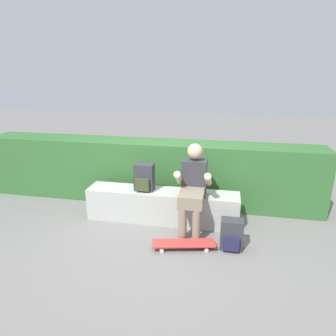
{
  "coord_description": "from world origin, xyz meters",
  "views": [
    {
      "loc": [
        0.86,
        -3.54,
        2.18
      ],
      "look_at": [
        0.09,
        0.45,
        0.84
      ],
      "focal_mm": 31.94,
      "sensor_mm": 36.0,
      "label": 1
    }
  ],
  "objects_px": {
    "skateboard_near_person": "(184,244)",
    "backpack_on_ground": "(231,235)",
    "bench_main": "(162,206)",
    "backpack_on_bench": "(144,178)",
    "person_skater": "(193,186)"
  },
  "relations": [
    {
      "from": "backpack_on_bench",
      "to": "person_skater",
      "type": "bearing_deg",
      "value": -15.01
    },
    {
      "from": "bench_main",
      "to": "backpack_on_ground",
      "type": "bearing_deg",
      "value": -29.24
    },
    {
      "from": "skateboard_near_person",
      "to": "person_skater",
      "type": "bearing_deg",
      "value": 84.69
    },
    {
      "from": "bench_main",
      "to": "backpack_on_bench",
      "type": "xyz_separation_m",
      "value": [
        -0.27,
        -0.01,
        0.43
      ]
    },
    {
      "from": "bench_main",
      "to": "person_skater",
      "type": "distance_m",
      "value": 0.67
    },
    {
      "from": "bench_main",
      "to": "skateboard_near_person",
      "type": "bearing_deg",
      "value": -58.52
    },
    {
      "from": "backpack_on_bench",
      "to": "backpack_on_ground",
      "type": "relative_size",
      "value": 1.0
    },
    {
      "from": "person_skater",
      "to": "backpack_on_bench",
      "type": "height_order",
      "value": "person_skater"
    },
    {
      "from": "bench_main",
      "to": "backpack_on_ground",
      "type": "relative_size",
      "value": 5.63
    },
    {
      "from": "backpack_on_ground",
      "to": "person_skater",
      "type": "bearing_deg",
      "value": 146.4
    },
    {
      "from": "bench_main",
      "to": "backpack_on_bench",
      "type": "distance_m",
      "value": 0.51
    },
    {
      "from": "skateboard_near_person",
      "to": "bench_main",
      "type": "bearing_deg",
      "value": 121.48
    },
    {
      "from": "person_skater",
      "to": "backpack_on_ground",
      "type": "distance_m",
      "value": 0.81
    },
    {
      "from": "skateboard_near_person",
      "to": "backpack_on_ground",
      "type": "height_order",
      "value": "backpack_on_ground"
    },
    {
      "from": "person_skater",
      "to": "skateboard_near_person",
      "type": "xyz_separation_m",
      "value": [
        -0.05,
        -0.49,
        -0.6
      ]
    }
  ]
}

